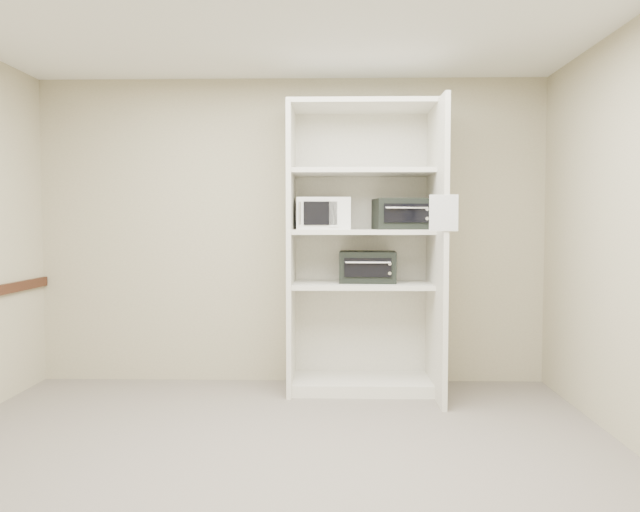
{
  "coord_description": "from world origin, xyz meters",
  "views": [
    {
      "loc": [
        0.38,
        -3.57,
        1.43
      ],
      "look_at": [
        0.27,
        1.38,
        1.16
      ],
      "focal_mm": 35.0,
      "sensor_mm": 36.0,
      "label": 1
    }
  ],
  "objects_px": {
    "microwave": "(323,214)",
    "toaster_oven_upper": "(401,214)",
    "toaster_oven_lower": "(368,267)",
    "shelving_unit": "(367,258)"
  },
  "relations": [
    {
      "from": "microwave",
      "to": "toaster_oven_upper",
      "type": "relative_size",
      "value": 1.0
    },
    {
      "from": "microwave",
      "to": "toaster_oven_lower",
      "type": "relative_size",
      "value": 0.95
    },
    {
      "from": "shelving_unit",
      "to": "microwave",
      "type": "xyz_separation_m",
      "value": [
        -0.38,
        0.04,
        0.37
      ]
    },
    {
      "from": "shelving_unit",
      "to": "toaster_oven_lower",
      "type": "bearing_deg",
      "value": 83.64
    },
    {
      "from": "shelving_unit",
      "to": "microwave",
      "type": "relative_size",
      "value": 5.39
    },
    {
      "from": "shelving_unit",
      "to": "toaster_oven_upper",
      "type": "distance_m",
      "value": 0.46
    },
    {
      "from": "shelving_unit",
      "to": "toaster_oven_upper",
      "type": "bearing_deg",
      "value": -5.24
    },
    {
      "from": "shelving_unit",
      "to": "toaster_oven_lower",
      "type": "relative_size",
      "value": 5.12
    },
    {
      "from": "shelving_unit",
      "to": "toaster_oven_upper",
      "type": "xyz_separation_m",
      "value": [
        0.28,
        -0.03,
        0.37
      ]
    },
    {
      "from": "microwave",
      "to": "shelving_unit",
      "type": "bearing_deg",
      "value": -10.21
    }
  ]
}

